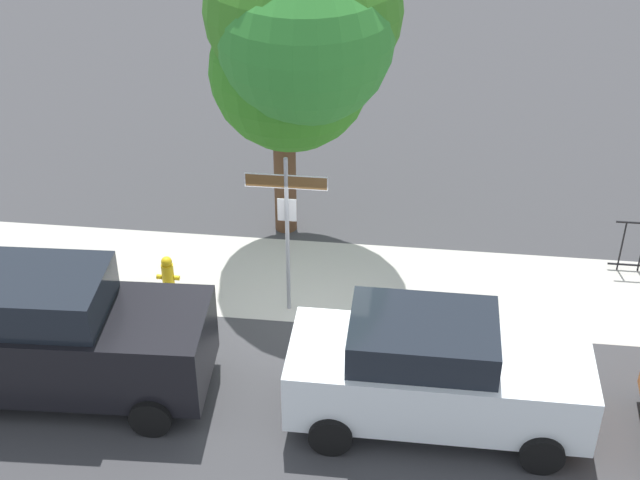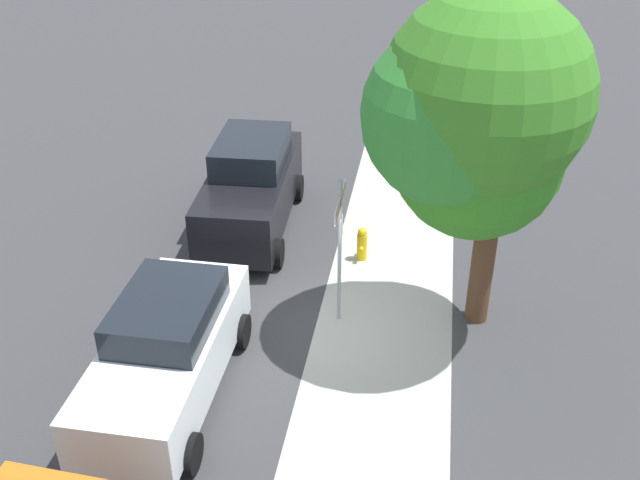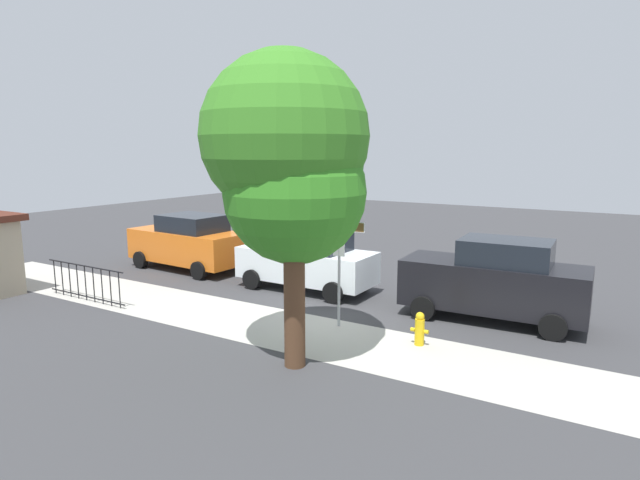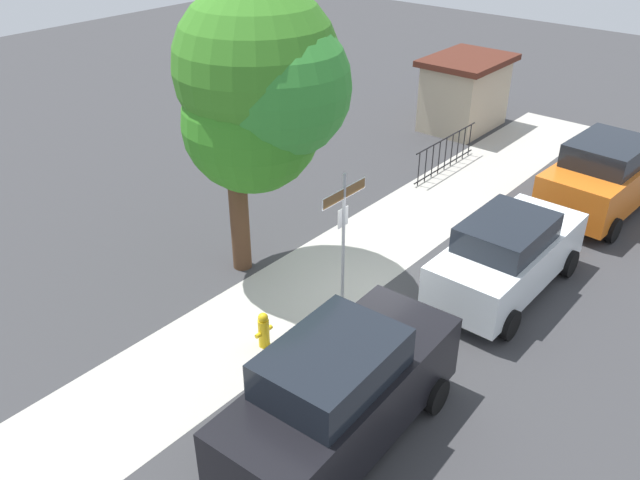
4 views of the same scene
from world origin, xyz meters
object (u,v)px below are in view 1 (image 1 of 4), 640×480
object	(u,v)px
street_sign	(287,210)
car_white	(435,372)
shade_tree	(300,34)
fire_hydrant	(168,275)
car_black	(54,336)

from	to	relation	value
street_sign	car_white	world-z (taller)	street_sign
shade_tree	car_white	size ratio (longest dim) A/B	1.45
shade_tree	fire_hydrant	distance (m)	4.89
car_white	shade_tree	bearing A→B (deg)	119.30
street_sign	car_black	xyz separation A→B (m)	(-3.24, -2.51, -0.96)
car_black	fire_hydrant	bearing A→B (deg)	66.95
fire_hydrant	street_sign	bearing A→B (deg)	-5.09
shade_tree	car_white	xyz separation A→B (m)	(2.59, -4.68, -3.35)
fire_hydrant	shade_tree	bearing A→B (deg)	41.85
street_sign	car_black	size ratio (longest dim) A/B	0.64
car_white	fire_hydrant	distance (m)	5.53
street_sign	fire_hydrant	distance (m)	2.77
street_sign	shade_tree	distance (m)	3.13
car_black	fire_hydrant	size ratio (longest dim) A/B	6.02
shade_tree	car_black	distance (m)	6.51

